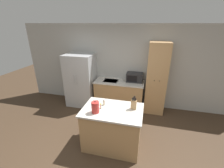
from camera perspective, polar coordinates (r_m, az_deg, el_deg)
ground_plane at (r=3.52m, az=-0.04°, el=-25.57°), size 14.00×14.00×0.00m
wall_back at (r=4.84m, az=6.62°, el=6.44°), size 7.20×0.06×2.60m
refrigerator at (r=5.04m, az=-11.77°, el=1.45°), size 0.89×0.74×1.71m
back_counter at (r=4.87m, az=2.64°, el=-3.95°), size 1.54×0.64×0.91m
pantry_cabinet at (r=4.61m, az=16.55°, el=1.83°), size 0.58×0.54×2.14m
kitchen_island at (r=3.43m, az=0.13°, el=-16.22°), size 1.26×0.85×0.94m
microwave at (r=4.69m, az=8.57°, el=2.56°), size 0.49×0.33×0.27m
knife_block at (r=3.15m, az=8.27°, el=-7.72°), size 0.11×0.06×0.30m
spice_bottle_tall_dark at (r=3.17m, az=-4.30°, el=-8.42°), size 0.04×0.04×0.12m
spice_bottle_short_red at (r=3.31m, az=-6.88°, el=-7.37°), size 0.04×0.04×0.09m
spice_bottle_amber_oil at (r=3.29m, az=-3.04°, el=-6.96°), size 0.05×0.05×0.14m
spice_bottle_green_herb at (r=3.33m, az=-5.56°, el=-7.12°), size 0.06×0.06×0.10m
spice_bottle_pale_salt at (r=3.21m, az=-5.46°, el=-7.71°), size 0.04×0.04×0.16m
kettle at (r=3.03m, az=-6.38°, el=-8.79°), size 0.15×0.15×0.26m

